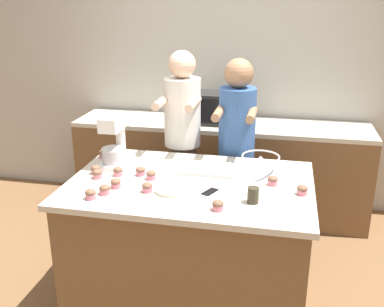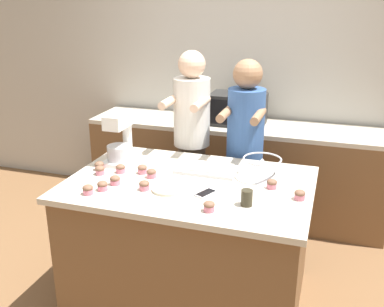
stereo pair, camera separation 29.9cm
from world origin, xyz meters
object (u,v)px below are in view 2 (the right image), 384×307
cupcake_5 (120,168)px  cupcake_11 (88,190)px  cupcake_12 (300,195)px  cupcake_6 (144,185)px  cupcake_8 (99,166)px  cupcake_2 (115,180)px  small_plate (168,189)px  cupcake_7 (272,184)px  cupcake_10 (151,173)px  cupcake_0 (111,151)px  mixing_bowl (262,167)px  stand_mixer (120,141)px  microwave_oven (238,109)px  baking_tray (207,169)px  drinking_glass (247,198)px  cell_phone (206,193)px  cupcake_4 (142,169)px  cupcake_3 (100,170)px  cupcake_1 (103,186)px  cupcake_9 (209,206)px  person_right (244,153)px  person_left (192,145)px

cupcake_5 → cupcake_11: (-0.03, -0.39, 0.00)m
cupcake_12 → cupcake_6: bearing=-170.5°
cupcake_8 → cupcake_2: bearing=-41.2°
small_plate → cupcake_6: bearing=-164.6°
cupcake_7 → cupcake_10: same height
cupcake_0 → cupcake_10: same height
mixing_bowl → small_plate: bearing=-144.0°
stand_mixer → microwave_oven: stand_mixer is taller
microwave_oven → baking_tray: bearing=-87.9°
drinking_glass → cupcake_6: (-0.67, 0.02, -0.02)m
cell_phone → drinking_glass: 0.29m
cupcake_8 → cupcake_4: bearing=6.9°
drinking_glass → cupcake_11: size_ratio=1.48×
baking_tray → cupcake_10: 0.40m
small_plate → mixing_bowl: bearing=36.0°
cupcake_8 → cell_phone: bearing=-10.7°
cupcake_4 → small_plate: bearing=-38.5°
microwave_oven → drinking_glass: microwave_oven is taller
cupcake_7 → drinking_glass: bearing=-109.7°
cupcake_3 → cupcake_10: same height
cupcake_6 → cupcake_8: same height
small_plate → cupcake_1: size_ratio=3.09×
cell_phone → cupcake_10: (-0.43, 0.14, 0.03)m
microwave_oven → cupcake_10: size_ratio=7.66×
baking_tray → cupcake_6: size_ratio=6.42×
baking_tray → cupcake_9: (0.18, -0.59, 0.01)m
cell_phone → cupcake_2: cupcake_2 is taller
mixing_bowl → cupcake_4: 0.83m
drinking_glass → cupcake_9: size_ratio=1.48×
small_plate → cupcake_7: (0.63, 0.24, 0.02)m
person_right → cupcake_3: 1.18m
cupcake_4 → cupcake_1: bearing=-109.6°
small_plate → drinking_glass: bearing=-6.4°
stand_mixer → cupcake_10: size_ratio=5.64×
baking_tray → cupcake_5: (-0.57, -0.21, 0.01)m
cupcake_3 → cupcake_8: (-0.05, 0.07, 0.00)m
cupcake_2 → cupcake_6: same height
cupcake_6 → cupcake_8: size_ratio=1.00×
stand_mixer → cupcake_4: size_ratio=5.64×
person_left → cupcake_5: bearing=-111.1°
stand_mixer → cupcake_1: size_ratio=5.64×
cupcake_5 → cupcake_8: same height
stand_mixer → cupcake_4: bearing=-33.2°
cupcake_0 → stand_mixer: bearing=-40.5°
cupcake_1 → cupcake_7: (1.02, 0.36, 0.00)m
stand_mixer → drinking_glass: bearing=-22.7°
person_right → microwave_oven: (-0.21, 0.65, 0.19)m
cupcake_5 → cupcake_11: same height
cupcake_4 → cupcake_2: bearing=-110.6°
person_left → mixing_bowl: size_ratio=6.34×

